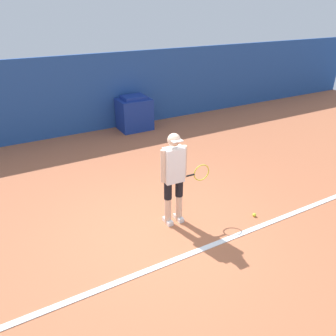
{
  "coord_description": "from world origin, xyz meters",
  "views": [
    {
      "loc": [
        -2.15,
        -4.06,
        3.57
      ],
      "look_at": [
        0.33,
        0.4,
        1.01
      ],
      "focal_mm": 35.0,
      "sensor_mm": 36.0,
      "label": 1
    }
  ],
  "objects": [
    {
      "name": "covered_chair",
      "position": [
        1.74,
        5.11,
        0.51
      ],
      "size": [
        0.99,
        0.79,
        1.07
      ],
      "color": "navy",
      "rests_on": "ground_plane"
    },
    {
      "name": "ground_plane",
      "position": [
        0.0,
        0.0,
        0.0
      ],
      "size": [
        24.0,
        24.0,
        0.0
      ],
      "primitive_type": "plane",
      "color": "#B76642"
    },
    {
      "name": "court_baseline",
      "position": [
        0.0,
        -0.7,
        0.01
      ],
      "size": [
        21.6,
        0.1,
        0.01
      ],
      "color": "white",
      "rests_on": "ground_plane"
    },
    {
      "name": "tennis_player",
      "position": [
        0.34,
        0.2,
        0.96
      ],
      "size": [
        0.96,
        0.29,
        1.71
      ],
      "rotation": [
        0.0,
        0.0,
        -0.05
      ],
      "color": "beige",
      "rests_on": "ground_plane"
    },
    {
      "name": "back_wall",
      "position": [
        0.0,
        5.6,
        1.15
      ],
      "size": [
        24.0,
        0.1,
        2.3
      ],
      "color": "#234C99",
      "rests_on": "ground_plane"
    },
    {
      "name": "tennis_ball",
      "position": [
        1.73,
        -0.4,
        0.03
      ],
      "size": [
        0.07,
        0.07,
        0.07
      ],
      "color": "#D1E533",
      "rests_on": "ground_plane"
    }
  ]
}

